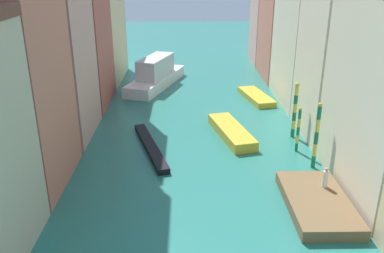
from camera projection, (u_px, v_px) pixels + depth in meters
name	position (u px, v px, depth m)	size (l,w,h in m)	color
ground_plane	(196.00, 122.00, 40.29)	(154.00, 154.00, 0.00)	#28756B
building_left_2	(39.00, 9.00, 33.37)	(7.23, 8.18, 22.40)	tan
building_left_3	(68.00, 10.00, 41.95)	(7.23, 8.91, 20.46)	#B25147
building_left_4	(92.00, 25.00, 52.75)	(7.23, 11.98, 14.55)	beige
building_right_2	(352.00, 35.00, 34.35)	(7.23, 8.01, 17.96)	beige
building_right_3	(316.00, 36.00, 43.82)	(7.23, 11.02, 14.84)	beige
building_right_4	(293.00, 6.00, 53.09)	(7.23, 9.85, 19.05)	#C6705B
building_right_5	(278.00, 2.00, 61.52)	(7.23, 7.61, 18.51)	tan
waterfront_dock	(317.00, 203.00, 26.00)	(3.83, 7.17, 0.76)	brown
person_on_dock	(325.00, 178.00, 26.88)	(0.36, 0.36, 1.42)	white
mooring_pole_0	(316.00, 135.00, 30.35)	(0.34, 0.34, 5.27)	#197247
mooring_pole_1	(298.00, 129.00, 33.37)	(0.28, 0.28, 3.88)	#197247
mooring_pole_2	(295.00, 110.00, 35.98)	(0.38, 0.38, 5.07)	#197247
vaporetto_white	(156.00, 75.00, 51.90)	(7.28, 13.23, 3.75)	white
gondola_black	(150.00, 147.00, 34.31)	(3.67, 9.48, 0.48)	black
motorboat_0	(256.00, 97.00, 47.10)	(3.58, 7.07, 0.62)	gold
motorboat_1	(231.00, 132.00, 36.91)	(3.85, 7.97, 0.88)	gold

